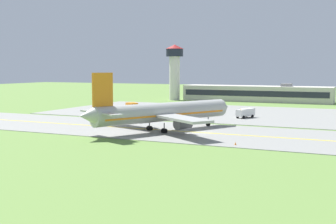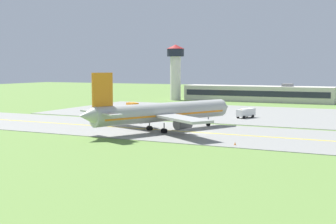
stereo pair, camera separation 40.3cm
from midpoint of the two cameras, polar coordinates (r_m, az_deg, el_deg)
The scene contains 11 objects.
ground_plane at distance 93.63m, azimuth 4.24°, elevation -2.70°, with size 500.00×500.00×0.00m, color olive.
taxiway_strip at distance 93.62m, azimuth 4.24°, elevation -2.66°, with size 240.00×28.00×0.10m, color gray.
apron_pad at distance 131.41m, azimuth 14.82°, elevation -0.43°, with size 140.00×52.00×0.10m, color gray.
taxiway_centreline at distance 93.62m, azimuth 4.24°, elevation -2.63°, with size 220.00×0.60×0.01m, color yellow.
airplane_lead at distance 94.99m, azimuth -0.62°, elevation -0.05°, with size 30.52×36.80×12.70m.
service_truck_baggage at distance 122.32m, azimuth 10.04°, elevation -0.07°, with size 4.17×6.33×2.60m.
service_truck_catering at distance 142.21m, azimuth -4.51°, elevation 0.80°, with size 5.94×5.39×2.60m.
service_truck_pushback at distance 122.71m, azimuth 0.45°, elevation 0.04°, with size 4.46×6.29×2.65m.
terminal_building at distance 184.45m, azimuth 11.44°, elevation 2.33°, with size 59.75×11.54×7.46m.
control_tower at distance 187.84m, azimuth 1.03°, elevation 5.87°, with size 7.60×7.60×23.28m.
traffic_cone_near_edge at distance 79.39m, azimuth 8.73°, elevation -4.04°, with size 0.44×0.44×0.60m, color orange.
Camera 2 is at (32.63, -86.68, 13.65)m, focal length 47.60 mm.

